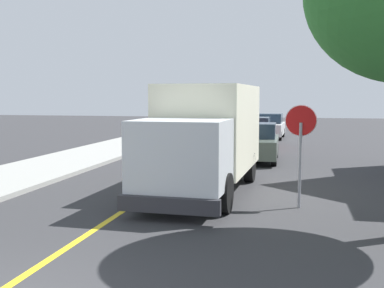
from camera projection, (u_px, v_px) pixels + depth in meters
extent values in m
cube|color=gold|center=(164.00, 184.00, 15.95)|extent=(0.16, 56.00, 0.01)
cube|color=#F2EDCC|center=(211.00, 127.00, 15.26)|extent=(2.58, 5.08, 2.60)
cube|color=silver|center=(181.00, 154.00, 11.94)|extent=(2.35, 2.08, 1.70)
cube|color=#1E2D3D|center=(170.00, 143.00, 11.03)|extent=(2.04, 0.15, 0.75)
cube|color=#2D2D33|center=(168.00, 205.00, 11.00)|extent=(2.41, 0.29, 0.36)
cylinder|color=black|center=(225.00, 193.00, 11.96)|extent=(0.34, 1.01, 1.00)
cylinder|color=black|center=(144.00, 189.00, 12.49)|extent=(0.34, 1.01, 1.00)
cylinder|color=black|center=(250.00, 167.00, 16.35)|extent=(0.34, 1.01, 1.00)
cylinder|color=black|center=(189.00, 165.00, 16.87)|extent=(0.34, 1.01, 1.00)
cube|color=#4C564C|center=(257.00, 146.00, 21.52)|extent=(1.90, 4.44, 0.76)
cube|color=#1E2D3D|center=(257.00, 130.00, 21.60)|extent=(1.62, 1.83, 0.64)
cylinder|color=black|center=(274.00, 158.00, 20.03)|extent=(0.23, 0.64, 0.64)
cylinder|color=black|center=(236.00, 157.00, 20.33)|extent=(0.23, 0.64, 0.64)
cylinder|color=black|center=(276.00, 151.00, 22.78)|extent=(0.23, 0.64, 0.64)
cylinder|color=black|center=(242.00, 150.00, 23.08)|extent=(0.23, 0.64, 0.64)
cube|color=maroon|center=(255.00, 136.00, 27.36)|extent=(1.86, 4.42, 0.76)
cube|color=#1E2D3D|center=(255.00, 123.00, 27.44)|extent=(1.61, 1.82, 0.64)
cylinder|color=black|center=(267.00, 144.00, 25.85)|extent=(0.23, 0.64, 0.64)
cylinder|color=black|center=(237.00, 143.00, 26.21)|extent=(0.23, 0.64, 0.64)
cylinder|color=black|center=(270.00, 139.00, 28.58)|extent=(0.23, 0.64, 0.64)
cylinder|color=black|center=(244.00, 139.00, 28.94)|extent=(0.23, 0.64, 0.64)
cube|color=silver|center=(270.00, 129.00, 32.86)|extent=(1.94, 4.46, 0.76)
cube|color=#1E2D3D|center=(270.00, 118.00, 32.93)|extent=(1.64, 1.85, 0.64)
cylinder|color=black|center=(280.00, 136.00, 31.34)|extent=(0.24, 0.65, 0.64)
cylinder|color=black|center=(255.00, 135.00, 31.72)|extent=(0.24, 0.65, 0.64)
cylinder|color=black|center=(283.00, 132.00, 34.05)|extent=(0.24, 0.65, 0.64)
cylinder|color=black|center=(260.00, 132.00, 34.44)|extent=(0.24, 0.65, 0.64)
cylinder|color=gray|center=(300.00, 166.00, 12.48)|extent=(0.08, 0.08, 2.20)
cylinder|color=red|center=(301.00, 121.00, 12.39)|extent=(0.76, 0.03, 0.76)
cylinder|color=white|center=(301.00, 121.00, 12.41)|extent=(0.80, 0.02, 0.80)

